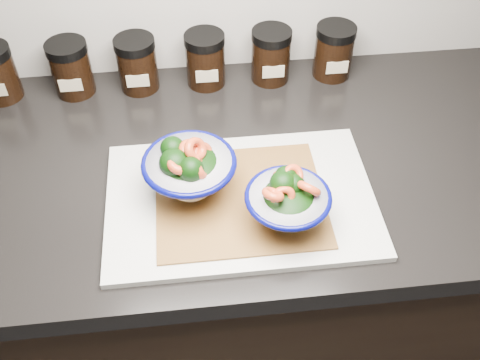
{
  "coord_description": "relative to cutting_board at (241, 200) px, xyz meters",
  "views": [
    {
      "loc": [
        -0.04,
        0.72,
        1.62
      ],
      "look_at": [
        0.03,
        1.34,
        0.96
      ],
      "focal_mm": 42.0,
      "sensor_mm": 36.0,
      "label": 1
    }
  ],
  "objects": [
    {
      "name": "spice_jar_e",
      "position": [
        0.1,
        0.34,
        0.05
      ],
      "size": [
        0.08,
        0.08,
        0.11
      ],
      "color": "black",
      "rests_on": "countertop"
    },
    {
      "name": "spice_jar_c",
      "position": [
        -0.17,
        0.34,
        0.05
      ],
      "size": [
        0.08,
        0.08,
        0.11
      ],
      "color": "black",
      "rests_on": "countertop"
    },
    {
      "name": "cutting_board",
      "position": [
        0.0,
        0.0,
        0.0
      ],
      "size": [
        0.45,
        0.3,
        0.01
      ],
      "primitive_type": "cube",
      "color": "silver",
      "rests_on": "countertop"
    },
    {
      "name": "spice_jar_f",
      "position": [
        0.23,
        0.34,
        0.05
      ],
      "size": [
        0.08,
        0.08,
        0.11
      ],
      "color": "black",
      "rests_on": "countertop"
    },
    {
      "name": "bamboo_mat",
      "position": [
        -0.0,
        -0.01,
        0.01
      ],
      "size": [
        0.28,
        0.24,
        0.0
      ],
      "primitive_type": "cube",
      "color": "#A57131",
      "rests_on": "cutting_board"
    },
    {
      "name": "countertop",
      "position": [
        -0.03,
        0.1,
        -0.03
      ],
      "size": [
        3.5,
        0.6,
        0.04
      ],
      "primitive_type": "cube",
      "color": "black",
      "rests_on": "cabinet"
    },
    {
      "name": "spice_jar_d",
      "position": [
        -0.03,
        0.34,
        0.05
      ],
      "size": [
        0.08,
        0.08,
        0.11
      ],
      "color": "black",
      "rests_on": "countertop"
    },
    {
      "name": "cabinet",
      "position": [
        -0.03,
        0.1,
        -0.48
      ],
      "size": [
        3.43,
        0.58,
        0.86
      ],
      "primitive_type": "cube",
      "color": "black",
      "rests_on": "ground"
    },
    {
      "name": "spice_jar_b",
      "position": [
        -0.3,
        0.34,
        0.05
      ],
      "size": [
        0.08,
        0.08,
        0.11
      ],
      "color": "black",
      "rests_on": "countertop"
    },
    {
      "name": "bowl_right",
      "position": [
        0.07,
        -0.06,
        0.05
      ],
      "size": [
        0.14,
        0.14,
        0.1
      ],
      "rotation": [
        0.0,
        0.0,
        0.06
      ],
      "color": "white",
      "rests_on": "bamboo_mat"
    },
    {
      "name": "bowl_left",
      "position": [
        -0.08,
        0.02,
        0.06
      ],
      "size": [
        0.16,
        0.16,
        0.12
      ],
      "rotation": [
        0.0,
        0.0,
        -0.08
      ],
      "color": "white",
      "rests_on": "bamboo_mat"
    }
  ]
}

